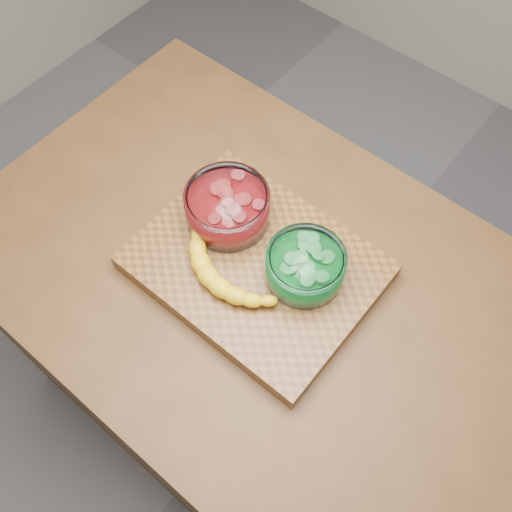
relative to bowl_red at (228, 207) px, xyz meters
The scene contains 6 objects.
ground 0.98m from the bowl_red, 21.28° to the right, with size 3.50×3.50×0.00m, color slate.
counter 0.54m from the bowl_red, 21.28° to the right, with size 1.20×0.80×0.90m, color #513218.
cutting_board 0.13m from the bowl_red, 21.28° to the right, with size 0.45×0.35×0.04m, color brown.
bowl_red is the anchor object (origin of this frame).
bowl_green 0.20m from the bowl_red, ahead, with size 0.15×0.15×0.07m.
banana 0.12m from the bowl_red, 48.53° to the right, with size 0.27×0.15×0.04m, color gold, non-canonical shape.
Camera 1 is at (0.34, -0.42, 1.90)m, focal length 40.00 mm.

